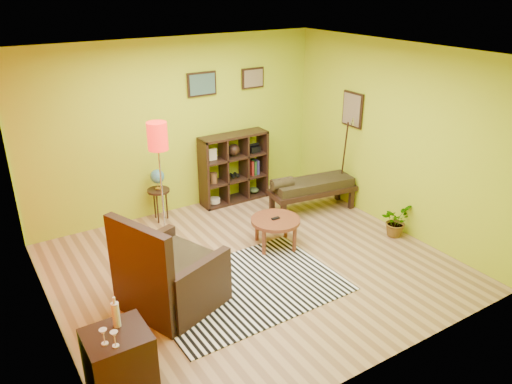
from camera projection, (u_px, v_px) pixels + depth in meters
ground at (252, 267)px, 6.75m from camera, size 5.00×5.00×0.00m
room_shell at (245, 140)px, 6.00m from camera, size 5.04×4.54×2.82m
zebra_rug at (246, 287)px, 6.30m from camera, size 2.38×1.67×0.01m
coffee_table at (276, 223)px, 7.13m from camera, size 0.71×0.71×0.45m
armchair at (168, 278)px, 5.82m from camera, size 1.28×1.27×1.22m
side_cabinet at (120, 363)px, 4.59m from camera, size 0.57×0.52×0.99m
floor_lamp at (158, 148)px, 6.67m from camera, size 0.28×0.28×1.86m
globe_table at (158, 182)px, 7.80m from camera, size 0.35×0.35×0.86m
cube_shelf at (235, 168)px, 8.53m from camera, size 1.20×0.35×1.20m
bench at (310, 187)px, 8.20m from camera, size 1.51×0.72×0.67m
potted_plant at (395, 224)px, 7.51m from camera, size 0.58×0.61×0.38m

